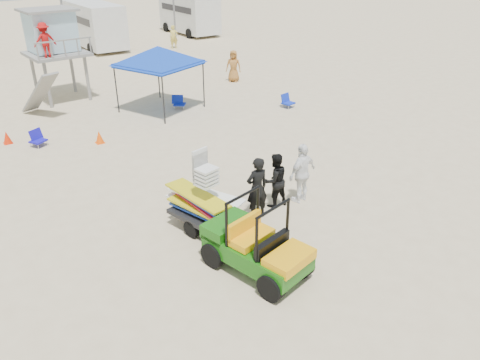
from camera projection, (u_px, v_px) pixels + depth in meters
ground at (296, 282)px, 10.96m from camera, size 140.00×140.00×0.00m
utility_cart at (257, 241)px, 10.93m from camera, size 1.76×2.72×1.91m
surf_trailer at (206, 202)px, 12.65m from camera, size 1.66×2.48×2.09m
man_left at (257, 188)px, 13.17m from camera, size 0.72×0.50×1.87m
man_mid at (275, 180)px, 13.83m from camera, size 0.87×0.71×1.68m
man_right at (302, 173)px, 14.04m from camera, size 1.16×0.62×1.88m
lifeguard_tower at (51, 35)px, 22.56m from camera, size 2.85×2.85×4.28m
canopy_blue at (158, 49)px, 21.18m from camera, size 3.94×3.94×3.39m
cone_near at (99, 137)px, 18.55m from camera, size 0.34×0.34×0.50m
cone_far at (7, 138)px, 18.51m from camera, size 0.34×0.34×0.50m
beach_chair_a at (37, 138)px, 18.29m from camera, size 0.72×0.80×0.64m
beach_chair_b at (287, 101)px, 22.66m from camera, size 0.63×0.67×0.64m
beach_chair_c at (178, 102)px, 22.50m from camera, size 0.73×0.84×0.64m
rv_mid_right at (94, 23)px, 35.16m from camera, size 2.64×7.00×3.25m
rv_far_right at (189, 12)px, 40.87m from camera, size 2.64×6.60×3.25m
distant_beachgoers at (24, 84)px, 23.25m from camera, size 21.52×11.59×1.77m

